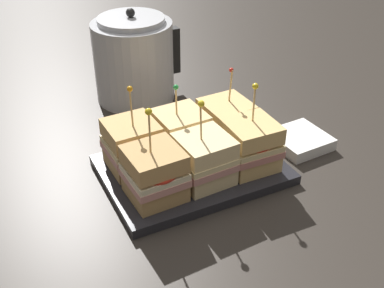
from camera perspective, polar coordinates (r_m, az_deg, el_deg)
name	(u,v)px	position (r m, az deg, el deg)	size (l,w,h in m)	color
ground_plane	(192,173)	(0.90, 0.00, -3.49)	(6.00, 6.00, 0.00)	#2D2823
serving_platter	(192,169)	(0.89, 0.00, -3.03)	(0.32, 0.23, 0.02)	#232328
sandwich_front_left	(155,174)	(0.79, -4.46, -3.54)	(0.10, 0.10, 0.17)	tan
sandwich_front_center	(204,159)	(0.83, 1.46, -1.80)	(0.10, 0.10, 0.16)	beige
sandwich_front_right	(250,145)	(0.87, 6.92, -0.12)	(0.09, 0.09, 0.16)	tan
sandwich_back_left	(132,145)	(0.87, -7.10, -0.16)	(0.09, 0.09, 0.17)	tan
sandwich_back_center	(180,133)	(0.90, -1.39, 1.28)	(0.10, 0.10, 0.14)	#DBB77A
sandwich_back_right	(226,122)	(0.94, 4.02, 2.59)	(0.09, 0.09, 0.15)	tan
kettle_steel	(134,60)	(1.13, -6.88, 9.91)	(0.20, 0.18, 0.22)	#B7BABF
napkin_stack	(300,140)	(1.00, 12.66, 0.45)	(0.11, 0.11, 0.02)	white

